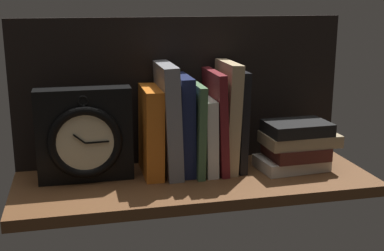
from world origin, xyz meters
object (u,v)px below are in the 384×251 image
Objects in this scene: book_maroon_dawkins at (215,121)px; book_stack_side at (296,145)px; book_gray_chess at (168,119)px; book_white_catcher at (205,133)px; book_green_romantic at (195,127)px; framed_clock at (85,136)px; book_orange_pandolfini at (151,131)px; book_navy_bierce at (183,124)px; book_tan_shortstories at (226,116)px; book_black_skeptic at (237,119)px.

book_maroon_dawkins is 20.36cm from book_stack_side.
book_gray_chess reaches higher than book_white_catcher.
book_green_romantic is 1.01× the size of framed_clock.
book_orange_pandolfini is at bearing 180.00° from book_gray_chess.
book_orange_pandolfini is at bearing 180.00° from book_navy_bierce.
book_tan_shortstories reaches higher than book_green_romantic.
book_black_skeptic reaches higher than book_white_catcher.
book_orange_pandolfini is at bearing 180.00° from book_green_romantic.
framed_clock is (-35.95, -1.18, -1.61)cm from book_black_skeptic.
book_orange_pandolfini is 7.75cm from book_navy_bierce.
book_navy_bierce reaches higher than framed_clock.
book_orange_pandolfini is 1.07× the size of book_stack_side.
book_green_romantic is at bearing 180.00° from book_maroon_dawkins.
book_stack_side is (18.93, -4.40, -6.07)cm from book_maroon_dawkins.
book_orange_pandolfini is 0.79× the size of book_tan_shortstories.
framed_clock is 49.80cm from book_stack_side.
book_navy_bierce is at bearing 180.00° from book_white_catcher.
framed_clock is (-19.14, -1.18, -2.51)cm from book_gray_chess.
book_green_romantic is (2.75, 0.00, -0.86)cm from book_navy_bierce.
book_stack_side is at bearing -9.35° from book_navy_bierce.
book_gray_chess is 1.21× the size of book_green_romantic.
book_green_romantic is 0.89× the size of book_maroon_dawkins.
book_black_skeptic is (5.39, 0.00, 0.07)cm from book_maroon_dawkins.
book_white_catcher is (12.89, 0.00, -1.30)cm from book_orange_pandolfini.
book_navy_bierce is at bearing 0.00° from book_gray_chess.
book_black_skeptic reaches higher than book_stack_side.
book_gray_chess is 1.00× the size of book_tan_shortstories.
book_orange_pandolfini is 10.40cm from book_green_romantic.
book_gray_chess and book_tan_shortstories have the same top height.
framed_clock is at bearing -175.52° from book_orange_pandolfini.
book_tan_shortstories is at bearing 180.00° from book_black_skeptic.
book_white_catcher is at bearing 168.43° from book_stack_side.
book_orange_pandolfini is 20.93cm from book_black_skeptic.
book_orange_pandolfini is 4.84cm from book_gray_chess.
book_navy_bierce is 22.80cm from framed_clock.
book_gray_chess is 3.86cm from book_navy_bierce.
book_navy_bierce is 0.89× the size of book_tan_shortstories.
book_stack_side is (24.00, -4.40, -4.79)cm from book_green_romantic.
book_green_romantic is 0.82× the size of book_tan_shortstories.
book_maroon_dawkins is at bearing 166.91° from book_stack_side.
framed_clock is 1.10× the size of book_stack_side.
book_navy_bierce is 7.83cm from book_maroon_dawkins.
book_white_catcher is at bearing 0.00° from book_green_romantic.
book_maroon_dawkins is at bearing 0.00° from book_orange_pandolfini.
book_tan_shortstories is at bearing 0.00° from book_white_catcher.
book_maroon_dawkins reaches higher than book_green_romantic.
book_tan_shortstories is at bearing 164.82° from book_stack_side.
book_tan_shortstories reaches higher than book_white_catcher.
book_gray_chess is at bearing -180.00° from book_tan_shortstories.
book_white_catcher is (2.49, 0.00, -1.69)cm from book_green_romantic.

